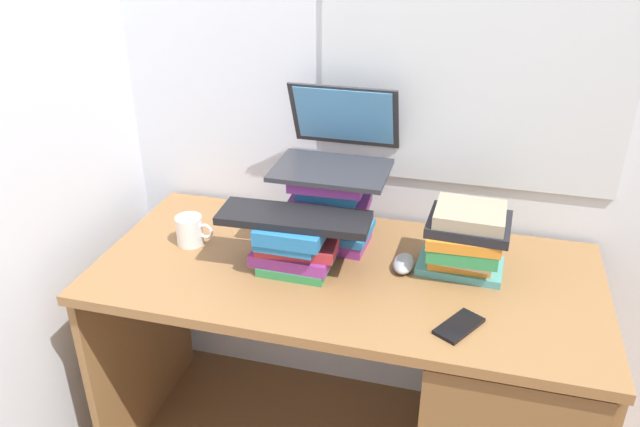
% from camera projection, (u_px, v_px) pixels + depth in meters
% --- Properties ---
extents(wall_back, '(6.00, 0.06, 2.60)m').
position_uv_depth(wall_back, '(379.00, 41.00, 1.87)').
color(wall_back, silver).
rests_on(wall_back, ground).
extents(wall_left, '(0.05, 6.00, 2.60)m').
position_uv_depth(wall_left, '(47.00, 52.00, 1.74)').
color(wall_left, silver).
rests_on(wall_left, ground).
extents(desk, '(1.43, 0.67, 0.73)m').
position_uv_depth(desk, '(462.00, 386.00, 1.85)').
color(desk, olive).
rests_on(desk, ground).
extents(book_stack_tall, '(0.24, 0.20, 0.24)m').
position_uv_depth(book_stack_tall, '(331.00, 209.00, 1.88)').
color(book_stack_tall, '#8C338C').
rests_on(book_stack_tall, desk).
extents(book_stack_keyboard_riser, '(0.24, 0.19, 0.15)m').
position_uv_depth(book_stack_keyboard_riser, '(295.00, 246.00, 1.77)').
color(book_stack_keyboard_riser, '#338C4C').
rests_on(book_stack_keyboard_riser, desk).
extents(book_stack_side, '(0.25, 0.21, 0.20)m').
position_uv_depth(book_stack_side, '(465.00, 239.00, 1.74)').
color(book_stack_side, teal).
rests_on(book_stack_side, desk).
extents(laptop, '(0.33, 0.33, 0.22)m').
position_uv_depth(laptop, '(337.00, 147.00, 1.85)').
color(laptop, '#2D2D33').
rests_on(laptop, book_stack_tall).
extents(keyboard, '(0.43, 0.16, 0.02)m').
position_uv_depth(keyboard, '(294.00, 218.00, 1.72)').
color(keyboard, black).
rests_on(keyboard, book_stack_keyboard_riser).
extents(computer_mouse, '(0.06, 0.10, 0.04)m').
position_uv_depth(computer_mouse, '(404.00, 263.00, 1.79)').
color(computer_mouse, '#A5A8AD').
rests_on(computer_mouse, desk).
extents(mug, '(0.12, 0.08, 0.09)m').
position_uv_depth(mug, '(190.00, 230.00, 1.91)').
color(mug, white).
rests_on(mug, desk).
extents(cell_phone, '(0.13, 0.15, 0.01)m').
position_uv_depth(cell_phone, '(459.00, 326.00, 1.56)').
color(cell_phone, black).
rests_on(cell_phone, desk).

